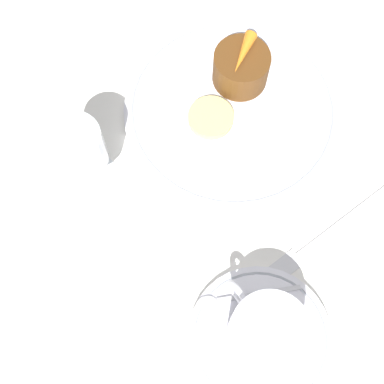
% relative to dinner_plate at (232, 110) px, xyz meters
% --- Properties ---
extents(ground_plane, '(3.00, 3.00, 0.00)m').
position_rel_dinner_plate_xyz_m(ground_plane, '(-0.03, 0.03, -0.01)').
color(ground_plane, white).
extents(dinner_plate, '(0.27, 0.27, 0.01)m').
position_rel_dinner_plate_xyz_m(dinner_plate, '(0.00, 0.00, 0.00)').
color(dinner_plate, white).
rests_on(dinner_plate, ground_plane).
extents(saucer, '(0.16, 0.16, 0.01)m').
position_rel_dinner_plate_xyz_m(saucer, '(-0.24, 0.14, -0.00)').
color(saucer, white).
rests_on(saucer, ground_plane).
extents(coffee_cup, '(0.11, 0.08, 0.07)m').
position_rel_dinner_plate_xyz_m(coffee_cup, '(-0.24, 0.14, 0.04)').
color(coffee_cup, white).
rests_on(coffee_cup, saucer).
extents(spoon, '(0.06, 0.11, 0.00)m').
position_rel_dinner_plate_xyz_m(spoon, '(-0.19, 0.14, 0.00)').
color(spoon, silver).
rests_on(spoon, saucer).
extents(wine_glass, '(0.07, 0.07, 0.11)m').
position_rel_dinner_plate_xyz_m(wine_glass, '(0.03, 0.19, 0.07)').
color(wine_glass, silver).
rests_on(wine_glass, ground_plane).
extents(fork, '(0.02, 0.19, 0.01)m').
position_rel_dinner_plate_xyz_m(fork, '(-0.19, 0.03, -0.01)').
color(fork, silver).
rests_on(fork, ground_plane).
extents(dessert_cake, '(0.07, 0.07, 0.05)m').
position_rel_dinner_plate_xyz_m(dessert_cake, '(0.03, -0.03, 0.03)').
color(dessert_cake, '#563314').
rests_on(dessert_cake, dinner_plate).
extents(carrot_garnish, '(0.04, 0.06, 0.02)m').
position_rel_dinner_plate_xyz_m(carrot_garnish, '(0.03, -0.03, 0.06)').
color(carrot_garnish, orange).
rests_on(carrot_garnish, dessert_cake).
extents(pineapple_slice, '(0.06, 0.06, 0.01)m').
position_rel_dinner_plate_xyz_m(pineapple_slice, '(0.00, 0.04, 0.01)').
color(pineapple_slice, '#EFE075').
rests_on(pineapple_slice, dinner_plate).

